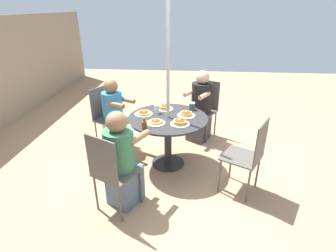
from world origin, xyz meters
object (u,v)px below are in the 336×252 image
Objects in this scene: patio_chair_east at (205,106)px; patio_chair_west at (111,169)px; pancake_plate_c at (144,113)px; coffee_cup at (192,106)px; pancake_plate_d at (180,123)px; syrup_bottle at (144,125)px; pancake_plate_a at (165,108)px; patio_table at (168,126)px; diner_east at (200,109)px; drinking_glass_a at (157,109)px; diner_south at (115,117)px; pancake_plate_e at (156,122)px; patio_chair_north at (249,153)px; pancake_plate_b at (186,115)px; diner_west at (122,163)px; patio_chair_south at (106,114)px.

patio_chair_west is (-2.02, 1.05, 0.00)m from patio_chair_east.
coffee_cup reaches higher than pancake_plate_c.
pancake_plate_d is 0.46m from syrup_bottle.
patio_chair_east is 3.88× the size of pancake_plate_a.
coffee_cup is (-0.68, 0.23, 0.23)m from patio_chair_east.
pancake_plate_d is at bearing 101.62° from patio_chair_east.
patio_table is 7.86× the size of syrup_bottle.
patio_table is at bearing -165.52° from pancake_plate_a.
diner_east reaches higher than coffee_cup.
drinking_glass_a is at bearing -9.50° from syrup_bottle.
pancake_plate_e is (-0.64, -0.73, 0.22)m from diner_south.
pancake_plate_c is at bearing 111.37° from drinking_glass_a.
pancake_plate_e is (0.01, 0.31, -0.01)m from pancake_plate_d.
pancake_plate_d is (-0.51, -0.25, 0.00)m from pancake_plate_a.
patio_chair_north is 1.00× the size of patio_chair_east.
pancake_plate_a is (-0.13, -0.79, 0.23)m from diner_south.
pancake_plate_b is 1.00× the size of pancake_plate_d.
drinking_glass_a is (-0.86, 0.71, 0.24)m from patio_chair_east.
pancake_plate_d reaches higher than pancake_plate_c.
patio_chair_north reaches higher than patio_table.
diner_west is at bearing 174.69° from pancake_plate_c.
patio_table is at bearing -101.37° from pancake_plate_c.
pancake_plate_d is (-0.72, -1.20, 0.21)m from patio_chair_south.
coffee_cup is (1.18, -0.75, 0.25)m from diner_west.
diner_south is 1.04m from syrup_bottle.
patio_chair_north is 3.88× the size of pancake_plate_d.
diner_south reaches higher than pancake_plate_b.
diner_west is 4.62× the size of pancake_plate_c.
diner_south is 4.52× the size of pancake_plate_b.
syrup_bottle is at bearing 145.06° from pancake_plate_e.
diner_south is 4.52× the size of pancake_plate_e.
patio_chair_north reaches higher than syrup_bottle.
pancake_plate_c is (-0.43, -0.68, 0.20)m from patio_chair_south.
pancake_plate_e is at bearing -175.15° from drinking_glass_a.
patio_chair_south reaches higher than pancake_plate_e.
patio_chair_north reaches higher than pancake_plate_d.
diner_east is (-0.15, 0.08, -0.00)m from patio_chair_east.
pancake_plate_a is at bearing 25.80° from pancake_plate_d.
pancake_plate_b is 2.37× the size of coffee_cup.
pancake_plate_c is (1.09, -0.16, 0.20)m from patio_chair_west.
pancake_plate_b reaches higher than pancake_plate_e.
patio_chair_south is 0.18m from diner_south.
coffee_cup is (1.34, -0.83, 0.23)m from patio_chair_west.
patio_chair_north reaches higher than pancake_plate_a.
syrup_bottle reaches higher than pancake_plate_a.
patio_chair_north is 0.82× the size of diner_east.
coffee_cup is at bearing 103.33° from diner_east.
diner_west is at bearing 159.72° from syrup_bottle.
coffee_cup is 0.85× the size of drinking_glass_a.
syrup_bottle reaches higher than patio_table.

